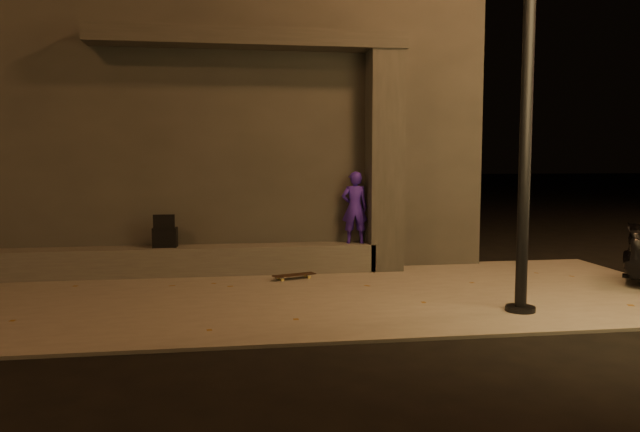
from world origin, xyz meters
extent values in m
plane|color=black|center=(0.00, 0.00, 0.00)|extent=(120.00, 120.00, 0.00)
cube|color=slate|center=(0.00, 2.00, 0.02)|extent=(11.00, 4.40, 0.04)
cube|color=#363431|center=(-1.00, 6.50, 2.60)|extent=(9.00, 5.00, 5.20)
cube|color=#4E4B47|center=(-1.50, 3.75, 0.27)|extent=(6.00, 0.55, 0.45)
cube|color=#363431|center=(1.70, 3.75, 1.84)|extent=(0.55, 0.55, 3.60)
cube|color=#363431|center=(-0.50, 3.80, 3.78)|extent=(5.00, 0.70, 0.28)
imported|color=#381BAF|center=(1.20, 3.75, 1.09)|extent=(0.46, 0.32, 1.19)
cube|color=black|center=(-1.87, 3.75, 0.64)|extent=(0.39, 0.26, 0.31)
cube|color=black|center=(-1.87, 3.75, 0.91)|extent=(0.33, 0.06, 0.22)
cube|color=black|center=(0.12, 3.10, 0.11)|extent=(0.70, 0.39, 0.01)
cylinder|color=#D1B853|center=(0.31, 3.24, 0.06)|extent=(0.05, 0.04, 0.05)
cylinder|color=#D1B853|center=(0.35, 3.11, 0.06)|extent=(0.05, 0.04, 0.05)
cylinder|color=#D1B853|center=(-0.12, 3.09, 0.06)|extent=(0.05, 0.04, 0.05)
cylinder|color=#D1B853|center=(-0.08, 2.96, 0.06)|extent=(0.05, 0.04, 0.05)
cube|color=#99999E|center=(0.33, 3.18, 0.09)|extent=(0.09, 0.15, 0.01)
cube|color=#99999E|center=(-0.10, 3.02, 0.09)|extent=(0.09, 0.15, 0.01)
cylinder|color=black|center=(2.64, 0.70, 3.35)|extent=(0.14, 0.14, 6.70)
cylinder|color=black|center=(2.64, 0.70, 0.05)|extent=(0.36, 0.36, 0.10)
camera|label=1|loc=(-0.91, -6.33, 1.92)|focal=35.00mm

